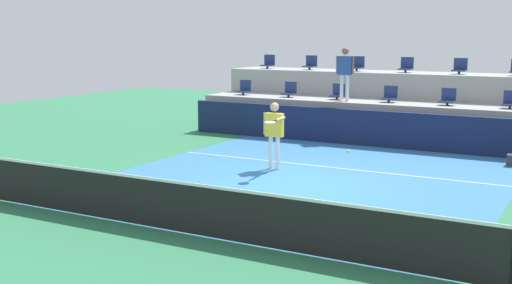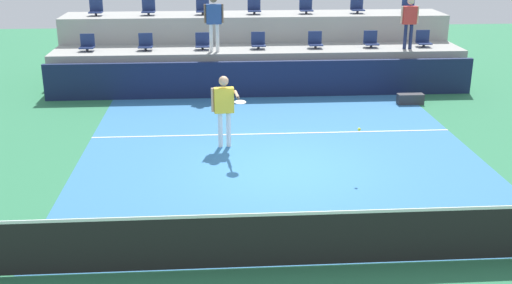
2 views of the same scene
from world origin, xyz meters
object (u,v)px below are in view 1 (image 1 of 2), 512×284
at_px(stadium_chair_lower_center, 390,95).
at_px(stadium_chair_lower_right, 511,101).
at_px(stadium_chair_upper_left, 310,64).
at_px(stadium_chair_lower_mid_right, 448,98).
at_px(tennis_player, 274,129).
at_px(stadium_chair_upper_center, 406,66).
at_px(stadium_chair_lower_far_left, 244,89).
at_px(stadium_chair_upper_mid_left, 358,65).
at_px(stadium_chair_lower_mid_left, 338,93).
at_px(spectator_leaning_on_rail, 345,69).
at_px(stadium_chair_lower_left, 290,91).
at_px(stadium_chair_upper_mid_right, 460,67).
at_px(tennis_ball, 348,152).
at_px(stadium_chair_upper_far_left, 268,63).

xyz_separation_m(stadium_chair_lower_center, stadium_chair_lower_right, (3.63, 0.00, 0.00)).
bearing_deg(stadium_chair_lower_right, stadium_chair_upper_left, 165.97).
relative_size(stadium_chair_lower_mid_right, stadium_chair_lower_right, 1.00).
bearing_deg(tennis_player, stadium_chair_upper_center, 81.05).
bearing_deg(tennis_player, stadium_chair_upper_left, 107.55).
relative_size(stadium_chair_lower_far_left, stadium_chair_upper_center, 1.00).
relative_size(stadium_chair_lower_center, tennis_player, 0.30).
relative_size(stadium_chair_lower_center, stadium_chair_upper_mid_left, 1.00).
height_order(stadium_chair_lower_mid_left, spectator_leaning_on_rail, spectator_leaning_on_rail).
height_order(stadium_chair_lower_mid_right, tennis_player, stadium_chair_lower_mid_right).
xyz_separation_m(stadium_chair_lower_left, stadium_chair_upper_mid_left, (1.79, 1.80, 0.85)).
height_order(stadium_chair_lower_right, spectator_leaning_on_rail, spectator_leaning_on_rail).
height_order(stadium_chair_upper_left, tennis_player, stadium_chair_upper_left).
relative_size(stadium_chair_upper_mid_right, tennis_player, 0.30).
height_order(stadium_chair_upper_mid_right, tennis_ball, stadium_chair_upper_mid_right).
xyz_separation_m(stadium_chair_lower_left, spectator_leaning_on_rail, (2.16, -0.38, 0.83)).
distance_m(stadium_chair_lower_far_left, stadium_chair_upper_far_left, 1.99).
distance_m(stadium_chair_lower_center, stadium_chair_upper_mid_left, 2.66).
distance_m(stadium_chair_upper_far_left, tennis_player, 8.68).
bearing_deg(stadium_chair_upper_mid_right, stadium_chair_lower_right, -44.08).
bearing_deg(spectator_leaning_on_rail, stadium_chair_lower_far_left, 174.46).
bearing_deg(stadium_chair_lower_center, stadium_chair_lower_far_left, 180.00).
height_order(stadium_chair_lower_left, stadium_chair_upper_center, stadium_chair_upper_center).
relative_size(stadium_chair_upper_far_left, stadium_chair_upper_mid_left, 1.00).
relative_size(stadium_chair_lower_center, stadium_chair_upper_center, 1.00).
xyz_separation_m(stadium_chair_lower_far_left, stadium_chair_upper_mid_left, (3.59, 1.80, 0.85)).
relative_size(tennis_player, tennis_ball, 25.11).
height_order(stadium_chair_upper_far_left, tennis_player, stadium_chair_upper_far_left).
relative_size(stadium_chair_lower_left, stadium_chair_lower_mid_right, 1.00).
distance_m(stadium_chair_lower_right, stadium_chair_upper_mid_left, 5.74).
height_order(stadium_chair_lower_right, stadium_chair_upper_left, stadium_chair_upper_left).
relative_size(stadium_chair_lower_left, stadium_chair_upper_center, 1.00).
relative_size(stadium_chair_lower_right, stadium_chair_upper_mid_left, 1.00).
bearing_deg(stadium_chair_lower_left, tennis_player, -67.68).
bearing_deg(stadium_chair_lower_far_left, stadium_chair_upper_mid_right, 14.19).
bearing_deg(tennis_player, stadium_chair_upper_far_left, 118.73).
relative_size(stadium_chair_lower_mid_right, spectator_leaning_on_rail, 0.30).
bearing_deg(stadium_chair_lower_left, stadium_chair_lower_center, 0.00).
relative_size(stadium_chair_lower_mid_right, tennis_ball, 7.65).
bearing_deg(stadium_chair_lower_right, stadium_chair_upper_mid_left, 161.52).
height_order(stadium_chair_lower_center, stadium_chair_upper_center, stadium_chair_upper_center).
height_order(stadium_chair_lower_mid_left, stadium_chair_upper_left, stadium_chair_upper_left).
bearing_deg(stadium_chair_lower_mid_right, spectator_leaning_on_rail, -173.20).
relative_size(stadium_chair_upper_left, stadium_chair_upper_mid_left, 1.00).
bearing_deg(spectator_leaning_on_rail, stadium_chair_upper_left, 135.02).
bearing_deg(spectator_leaning_on_rail, stadium_chair_upper_center, 57.69).
bearing_deg(stadium_chair_lower_mid_right, stadium_chair_upper_left, 161.57).
relative_size(stadium_chair_lower_left, stadium_chair_upper_left, 1.00).
bearing_deg(stadium_chair_lower_far_left, stadium_chair_upper_left, 45.42).
bearing_deg(stadium_chair_lower_right, stadium_chair_lower_left, 180.00).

